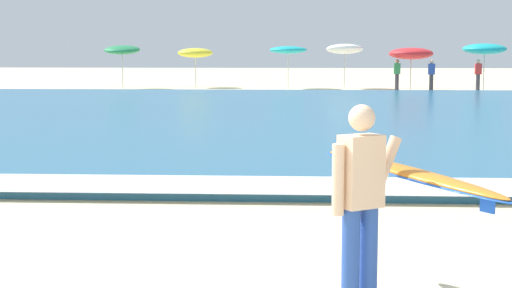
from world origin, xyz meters
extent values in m
cube|color=teal|center=(0.00, 19.65, 0.07)|extent=(120.00, 28.00, 0.14)
cube|color=white|center=(0.00, 6.25, 0.15)|extent=(120.00, 1.59, 0.01)
cylinder|color=#284CA3|center=(1.11, 0.85, 0.44)|extent=(0.15, 0.15, 0.88)
cylinder|color=#284CA3|center=(1.27, 0.95, 0.44)|extent=(0.15, 0.15, 0.88)
cube|color=beige|center=(1.19, 0.90, 1.18)|extent=(0.40, 0.37, 0.60)
sphere|color=beige|center=(1.19, 0.90, 1.62)|extent=(0.22, 0.22, 0.22)
cylinder|color=beige|center=(1.00, 0.77, 1.13)|extent=(0.10, 0.10, 0.58)
cylinder|color=beige|center=(1.41, 1.06, 1.20)|extent=(0.31, 0.25, 0.51)
ellipsoid|color=orange|center=(1.61, 1.18, 1.13)|extent=(1.47, 2.05, 0.20)
ellipsoid|color=blue|center=(1.61, 1.18, 1.11)|extent=(1.54, 2.14, 0.16)
cube|color=blue|center=(2.11, 0.42, 1.01)|extent=(0.09, 0.13, 0.14)
cylinder|color=beige|center=(-8.75, 36.96, 0.99)|extent=(0.05, 0.05, 1.98)
ellipsoid|color=#23844C|center=(-8.75, 36.96, 2.04)|extent=(1.89, 1.92, 0.63)
cylinder|color=beige|center=(-5.04, 38.36, 0.90)|extent=(0.05, 0.05, 1.80)
ellipsoid|color=yellow|center=(-5.04, 38.36, 1.88)|extent=(1.91, 1.91, 0.52)
cylinder|color=beige|center=(0.02, 37.56, 0.99)|extent=(0.05, 0.05, 1.98)
ellipsoid|color=#19ADB2|center=(0.02, 37.56, 2.04)|extent=(1.98, 1.99, 0.41)
cylinder|color=beige|center=(3.01, 37.71, 1.01)|extent=(0.05, 0.05, 2.02)
ellipsoid|color=white|center=(3.01, 37.71, 2.09)|extent=(1.94, 1.98, 0.69)
cylinder|color=beige|center=(6.30, 36.15, 0.89)|extent=(0.05, 0.05, 1.78)
ellipsoid|color=red|center=(6.30, 36.15, 1.86)|extent=(2.25, 2.25, 0.62)
cylinder|color=beige|center=(9.87, 35.62, 1.01)|extent=(0.05, 0.05, 2.02)
ellipsoid|color=#19ADB2|center=(9.87, 35.62, 2.10)|extent=(2.16, 2.18, 0.60)
cylinder|color=#383842|center=(7.18, 35.07, 0.42)|extent=(0.20, 0.20, 0.84)
cube|color=#2D4CA5|center=(7.18, 35.07, 1.11)|extent=(0.32, 0.20, 0.54)
sphere|color=beige|center=(7.18, 35.07, 1.48)|extent=(0.20, 0.20, 0.20)
cylinder|color=#383842|center=(9.56, 35.48, 0.42)|extent=(0.20, 0.20, 0.84)
cube|color=red|center=(9.56, 35.48, 1.11)|extent=(0.32, 0.20, 0.54)
sphere|color=beige|center=(9.56, 35.48, 1.48)|extent=(0.20, 0.20, 0.20)
cylinder|color=#383842|center=(5.57, 35.75, 0.42)|extent=(0.20, 0.20, 0.84)
cube|color=#338C4C|center=(5.57, 35.75, 1.11)|extent=(0.32, 0.20, 0.54)
sphere|color=#9E7051|center=(5.57, 35.75, 1.48)|extent=(0.20, 0.20, 0.20)
camera|label=1|loc=(0.69, -5.70, 2.19)|focal=56.91mm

